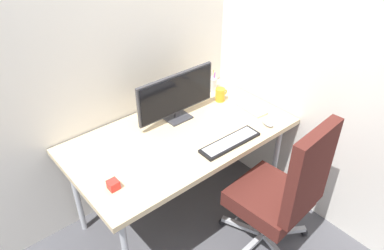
{
  "coord_description": "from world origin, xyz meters",
  "views": [
    {
      "loc": [
        -1.24,
        -1.59,
        2.18
      ],
      "look_at": [
        0.03,
        -0.08,
        0.84
      ],
      "focal_mm": 34.26,
      "sensor_mm": 36.0,
      "label": 1
    }
  ],
  "objects_px": {
    "coffee_mug": "(220,95)",
    "office_chair": "(283,192)",
    "keyboard": "(230,142)",
    "pen_holder": "(212,84)",
    "mouse": "(268,123)",
    "monitor": "(176,95)",
    "notebook": "(252,109)",
    "desk_clamp_accessory": "(113,185)"
  },
  "relations": [
    {
      "from": "coffee_mug",
      "to": "office_chair",
      "type": "bearing_deg",
      "value": -106.37
    },
    {
      "from": "office_chair",
      "to": "keyboard",
      "type": "bearing_deg",
      "value": 102.37
    },
    {
      "from": "pen_holder",
      "to": "keyboard",
      "type": "bearing_deg",
      "value": -123.36
    },
    {
      "from": "office_chair",
      "to": "pen_holder",
      "type": "relative_size",
      "value": 6.22
    },
    {
      "from": "mouse",
      "to": "monitor",
      "type": "bearing_deg",
      "value": 146.07
    },
    {
      "from": "notebook",
      "to": "desk_clamp_accessory",
      "type": "xyz_separation_m",
      "value": [
        -1.21,
        -0.06,
        0.02
      ]
    },
    {
      "from": "monitor",
      "to": "coffee_mug",
      "type": "xyz_separation_m",
      "value": [
        0.41,
        -0.02,
        -0.13
      ]
    },
    {
      "from": "desk_clamp_accessory",
      "to": "pen_holder",
      "type": "bearing_deg",
      "value": 22.07
    },
    {
      "from": "desk_clamp_accessory",
      "to": "office_chair",
      "type": "bearing_deg",
      "value": -30.8
    },
    {
      "from": "monitor",
      "to": "pen_holder",
      "type": "xyz_separation_m",
      "value": [
        0.47,
        0.14,
        -0.13
      ]
    },
    {
      "from": "coffee_mug",
      "to": "desk_clamp_accessory",
      "type": "xyz_separation_m",
      "value": [
        -1.12,
        -0.32,
        -0.02
      ]
    },
    {
      "from": "office_chair",
      "to": "desk_clamp_accessory",
      "type": "distance_m",
      "value": 1.04
    },
    {
      "from": "office_chair",
      "to": "monitor",
      "type": "height_order",
      "value": "same"
    },
    {
      "from": "pen_holder",
      "to": "coffee_mug",
      "type": "distance_m",
      "value": 0.18
    },
    {
      "from": "keyboard",
      "to": "notebook",
      "type": "relative_size",
      "value": 1.89
    },
    {
      "from": "pen_holder",
      "to": "desk_clamp_accessory",
      "type": "bearing_deg",
      "value": -157.93
    },
    {
      "from": "desk_clamp_accessory",
      "to": "notebook",
      "type": "bearing_deg",
      "value": 3.03
    },
    {
      "from": "coffee_mug",
      "to": "desk_clamp_accessory",
      "type": "height_order",
      "value": "coffee_mug"
    },
    {
      "from": "monitor",
      "to": "desk_clamp_accessory",
      "type": "height_order",
      "value": "monitor"
    },
    {
      "from": "monitor",
      "to": "notebook",
      "type": "relative_size",
      "value": 2.67
    },
    {
      "from": "monitor",
      "to": "mouse",
      "type": "relative_size",
      "value": 5.97
    },
    {
      "from": "monitor",
      "to": "mouse",
      "type": "bearing_deg",
      "value": -48.05
    },
    {
      "from": "pen_holder",
      "to": "notebook",
      "type": "distance_m",
      "value": 0.42
    },
    {
      "from": "mouse",
      "to": "notebook",
      "type": "xyz_separation_m",
      "value": [
        0.06,
        0.2,
        -0.01
      ]
    },
    {
      "from": "notebook",
      "to": "keyboard",
      "type": "bearing_deg",
      "value": -151.11
    },
    {
      "from": "office_chair",
      "to": "notebook",
      "type": "bearing_deg",
      "value": 60.55
    },
    {
      "from": "office_chair",
      "to": "desk_clamp_accessory",
      "type": "xyz_separation_m",
      "value": [
        -0.88,
        0.52,
        0.22
      ]
    },
    {
      "from": "notebook",
      "to": "coffee_mug",
      "type": "relative_size",
      "value": 2.17
    },
    {
      "from": "keyboard",
      "to": "coffee_mug",
      "type": "distance_m",
      "value": 0.56
    },
    {
      "from": "pen_holder",
      "to": "notebook",
      "type": "xyz_separation_m",
      "value": [
        0.02,
        -0.42,
        -0.05
      ]
    },
    {
      "from": "office_chair",
      "to": "pen_holder",
      "type": "height_order",
      "value": "office_chair"
    },
    {
      "from": "keyboard",
      "to": "pen_holder",
      "type": "xyz_separation_m",
      "value": [
        0.4,
        0.61,
        0.04
      ]
    },
    {
      "from": "monitor",
      "to": "notebook",
      "type": "distance_m",
      "value": 0.59
    },
    {
      "from": "mouse",
      "to": "desk_clamp_accessory",
      "type": "relative_size",
      "value": 1.79
    },
    {
      "from": "office_chair",
      "to": "mouse",
      "type": "xyz_separation_m",
      "value": [
        0.27,
        0.38,
        0.21
      ]
    },
    {
      "from": "office_chair",
      "to": "pen_holder",
      "type": "bearing_deg",
      "value": 72.64
    },
    {
      "from": "monitor",
      "to": "mouse",
      "type": "height_order",
      "value": "monitor"
    },
    {
      "from": "mouse",
      "to": "office_chair",
      "type": "bearing_deg",
      "value": -111.06
    },
    {
      "from": "monitor",
      "to": "keyboard",
      "type": "distance_m",
      "value": 0.5
    },
    {
      "from": "monitor",
      "to": "notebook",
      "type": "bearing_deg",
      "value": -29.17
    },
    {
      "from": "office_chair",
      "to": "desk_clamp_accessory",
      "type": "relative_size",
      "value": 18.37
    },
    {
      "from": "monitor",
      "to": "office_chair",
      "type": "bearing_deg",
      "value": -79.42
    }
  ]
}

